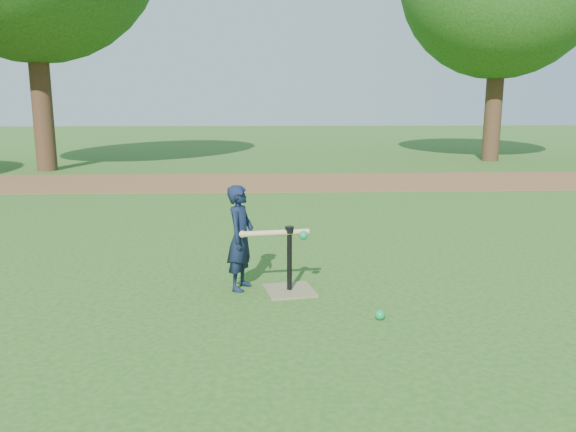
{
  "coord_description": "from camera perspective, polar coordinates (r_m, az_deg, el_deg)",
  "views": [
    {
      "loc": [
        -0.4,
        -4.79,
        1.69
      ],
      "look_at": [
        -0.17,
        0.43,
        0.65
      ],
      "focal_mm": 35.0,
      "sensor_mm": 36.0,
      "label": 1
    }
  ],
  "objects": [
    {
      "name": "dirt_strip",
      "position": [
        12.41,
        -0.67,
        3.49
      ],
      "size": [
        24.0,
        3.0,
        0.01
      ],
      "primitive_type": "cube",
      "color": "brown",
      "rests_on": "ground"
    },
    {
      "name": "swing_action",
      "position": [
        5.01,
        -0.99,
        -1.79
      ],
      "size": [
        0.63,
        0.17,
        0.08
      ],
      "color": "tan",
      "rests_on": "ground"
    },
    {
      "name": "child",
      "position": [
        5.17,
        -4.84,
        -2.22
      ],
      "size": [
        0.33,
        0.41,
        0.97
      ],
      "primitive_type": "imported",
      "rotation": [
        0.0,
        0.0,
        1.26
      ],
      "color": "black",
      "rests_on": "ground"
    },
    {
      "name": "wiffle_ball_ground",
      "position": [
        4.6,
        9.32,
        -9.89
      ],
      "size": [
        0.08,
        0.08,
        0.08
      ],
      "primitive_type": "sphere",
      "color": "#0D9149",
      "rests_on": "ground"
    },
    {
      "name": "ground",
      "position": [
        5.09,
        2.15,
        -8.12
      ],
      "size": [
        80.0,
        80.0,
        0.0
      ],
      "primitive_type": "plane",
      "color": "#285116",
      "rests_on": "ground"
    },
    {
      "name": "batting_tee",
      "position": [
        5.17,
        0.15,
        -6.54
      ],
      "size": [
        0.5,
        0.5,
        0.61
      ],
      "color": "olive",
      "rests_on": "ground"
    }
  ]
}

